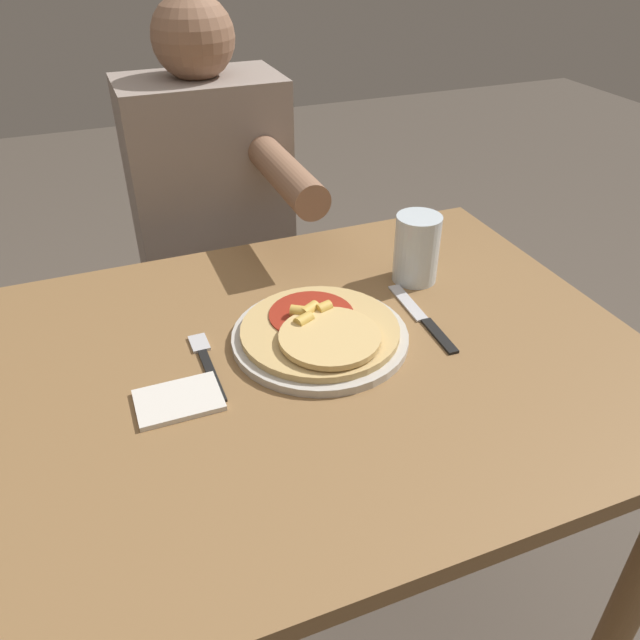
% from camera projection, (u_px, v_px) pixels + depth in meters
% --- Properties ---
extents(ground_plane, '(8.00, 8.00, 0.00)m').
position_uv_depth(ground_plane, '(316.00, 622.00, 1.41)').
color(ground_plane, brown).
extents(dining_table, '(1.05, 0.81, 0.76)m').
position_uv_depth(dining_table, '(314.00, 414.00, 1.06)').
color(dining_table, olive).
rests_on(dining_table, ground_plane).
extents(plate, '(0.29, 0.29, 0.01)m').
position_uv_depth(plate, '(320.00, 337.00, 1.01)').
color(plate, beige).
rests_on(plate, dining_table).
extents(pizza, '(0.26, 0.26, 0.04)m').
position_uv_depth(pizza, '(321.00, 330.00, 1.00)').
color(pizza, tan).
rests_on(pizza, plate).
extents(fork, '(0.03, 0.18, 0.00)m').
position_uv_depth(fork, '(206.00, 361.00, 0.97)').
color(fork, black).
rests_on(fork, dining_table).
extents(knife, '(0.03, 0.22, 0.00)m').
position_uv_depth(knife, '(423.00, 318.00, 1.07)').
color(knife, black).
rests_on(knife, dining_table).
extents(drinking_glass, '(0.08, 0.08, 0.13)m').
position_uv_depth(drinking_glass, '(417.00, 249.00, 1.15)').
color(drinking_glass, silver).
rests_on(drinking_glass, dining_table).
extents(napkin, '(0.12, 0.08, 0.01)m').
position_uv_depth(napkin, '(179.00, 400.00, 0.89)').
color(napkin, silver).
rests_on(napkin, dining_table).
extents(person_diner, '(0.35, 0.52, 1.21)m').
position_uv_depth(person_diner, '(214.00, 225.00, 1.51)').
color(person_diner, '#2D2D38').
rests_on(person_diner, ground_plane).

